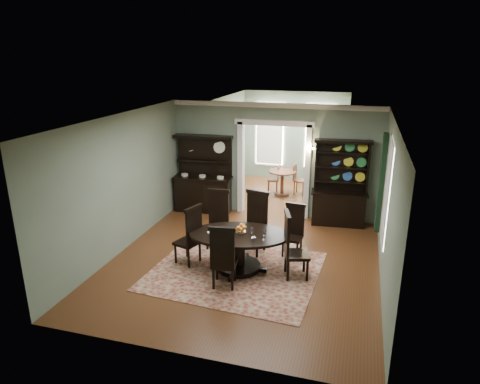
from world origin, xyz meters
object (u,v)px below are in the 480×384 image
Objects in this scene: welsh_dresser at (339,194)px; parlor_table at (282,179)px; dining_table at (239,244)px; sideboard at (204,185)px.

welsh_dresser reaches higher than parlor_table.
dining_table is at bearing -125.03° from welsh_dresser.
dining_table is 4.95m from parlor_table.
dining_table is at bearing -63.01° from sideboard.
welsh_dresser is at bearing -46.43° from parlor_table.
parlor_table is (-1.81, 1.91, -0.29)m from welsh_dresser.
parlor_table is at bearing 41.24° from sideboard.
parlor_table is (-0.04, 4.95, -0.05)m from dining_table.
parlor_table is at bearing 128.73° from welsh_dresser.
dining_table reaches higher than parlor_table.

